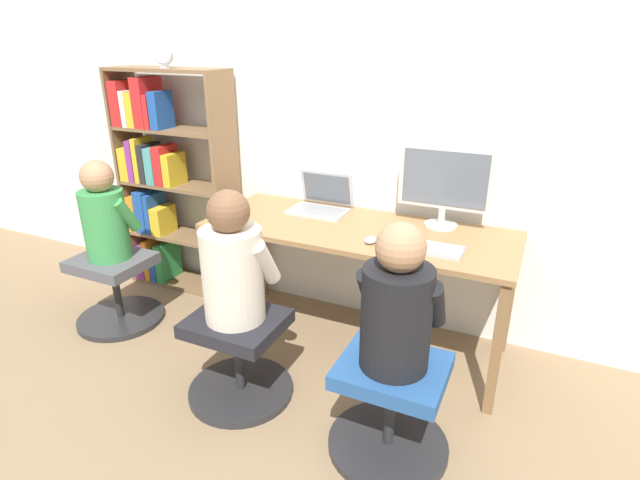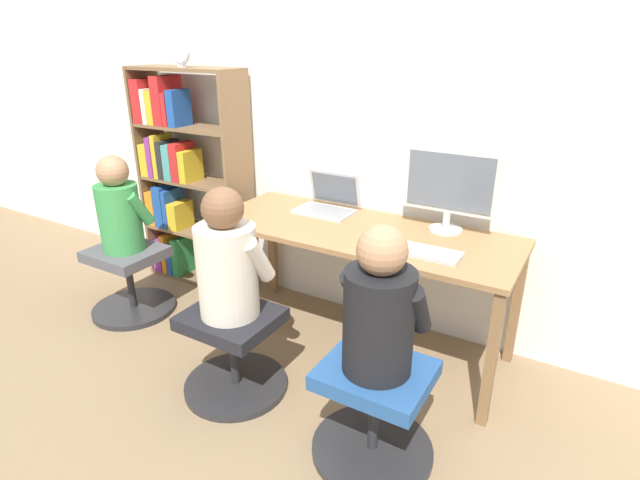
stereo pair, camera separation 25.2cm
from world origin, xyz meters
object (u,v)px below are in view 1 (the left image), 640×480
desktop_monitor (444,184)px  office_chair_left (390,406)px  desk_clock (163,54)px  person_near_shelf (104,215)px  office_chair_right (239,355)px  bookshelf (161,182)px  keyboard (422,247)px  laptop (321,203)px  person_at_monitor (397,306)px  office_chair_side (116,289)px  person_at_laptop (233,264)px

desktop_monitor → office_chair_left: 1.25m
desk_clock → person_near_shelf: bearing=-104.3°
office_chair_left → desk_clock: 2.51m
office_chair_right → bookshelf: bearing=143.8°
keyboard → office_chair_left: 0.81m
laptop → office_chair_right: laptop is taller
person_at_monitor → desk_clock: size_ratio=3.89×
desk_clock → office_chair_side: bearing=-104.2°
desktop_monitor → laptop: bearing=-176.7°
desk_clock → bookshelf: bearing=162.8°
person_at_laptop → office_chair_right: bearing=-90.0°
laptop → office_chair_left: size_ratio=0.63×
laptop → desk_clock: bearing=-176.4°
office_chair_left → office_chair_right: size_ratio=1.00×
laptop → person_near_shelf: size_ratio=0.56×
office_chair_left → office_chair_right: (-0.84, 0.04, 0.00)m
person_at_monitor → person_near_shelf: (-1.99, 0.32, -0.00)m
person_at_monitor → desk_clock: bearing=155.0°
laptop → office_chair_right: 1.07m
office_chair_left → office_chair_side: size_ratio=1.00×
laptop → desktop_monitor: bearing=3.3°
laptop → person_near_shelf: (-1.21, -0.61, -0.07)m
office_chair_left → office_chair_right: bearing=177.3°
desktop_monitor → office_chair_right: bearing=-130.4°
office_chair_right → office_chair_side: (-1.15, 0.29, 0.00)m
office_chair_right → desk_clock: desk_clock is taller
office_chair_left → person_at_laptop: person_at_laptop is taller
person_at_monitor → person_at_laptop: bearing=177.3°
office_chair_right → keyboard: bearing=35.7°
laptop → office_chair_right: (-0.06, -0.90, -0.58)m
person_at_laptop → desktop_monitor: bearing=49.5°
office_chair_left → office_chair_side: (-1.99, 0.32, 0.00)m
desktop_monitor → office_chair_right: desktop_monitor is taller
desktop_monitor → desk_clock: bearing=-176.5°
desktop_monitor → office_chair_side: size_ratio=0.94×
desktop_monitor → person_near_shelf: size_ratio=0.82×
person_at_monitor → bookshelf: size_ratio=0.41×
desktop_monitor → person_at_monitor: bearing=-87.9°
laptop → bookshelf: bookshelf is taller
desktop_monitor → person_near_shelf: desktop_monitor is taller
laptop → office_chair_left: laptop is taller
person_at_laptop → office_chair_side: size_ratio=1.20×
bookshelf → desk_clock: desk_clock is taller
bookshelf → desk_clock: 0.90m
office_chair_left → person_at_monitor: 0.51m
desktop_monitor → laptop: (-0.74, -0.04, -0.20)m
laptop → desk_clock: desk_clock is taller
office_chair_right → person_near_shelf: (-1.15, 0.29, 0.51)m
person_at_monitor → laptop: bearing=129.9°
office_chair_left → person_near_shelf: 2.08m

